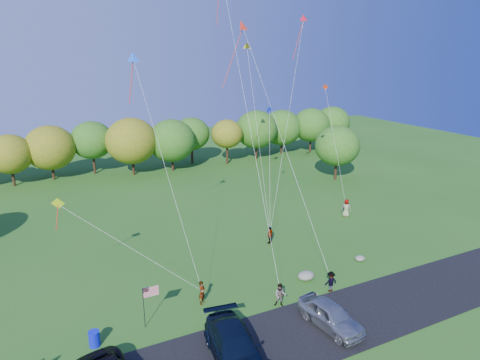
% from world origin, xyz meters
% --- Properties ---
extents(ground, '(140.00, 140.00, 0.00)m').
position_xyz_m(ground, '(0.00, 0.00, 0.00)').
color(ground, '#245A19').
rests_on(ground, ground).
extents(asphalt_lane, '(44.00, 6.00, 0.06)m').
position_xyz_m(asphalt_lane, '(0.00, -4.00, 0.03)').
color(asphalt_lane, black).
rests_on(asphalt_lane, ground).
extents(treeline, '(74.44, 27.70, 8.00)m').
position_xyz_m(treeline, '(1.41, 36.02, 4.51)').
color(treeline, '#362313').
rests_on(treeline, ground).
extents(minivan_navy, '(3.31, 6.42, 1.78)m').
position_xyz_m(minivan_navy, '(-4.06, -4.42, 0.95)').
color(minivan_navy, black).
rests_on(minivan_navy, asphalt_lane).
extents(minivan_silver, '(2.44, 4.96, 1.63)m').
position_xyz_m(minivan_silver, '(2.74, -4.25, 0.87)').
color(minivan_silver, '#8F9399').
rests_on(minivan_silver, asphalt_lane).
extents(flyer_a, '(0.73, 0.73, 1.72)m').
position_xyz_m(flyer_a, '(-3.54, 1.89, 0.86)').
color(flyer_a, '#4C4C59').
rests_on(flyer_a, ground).
extents(flyer_b, '(1.04, 0.99, 1.68)m').
position_xyz_m(flyer_b, '(1.15, -0.80, 0.84)').
color(flyer_b, '#4C4C59').
rests_on(flyer_b, ground).
extents(flyer_c, '(1.06, 0.67, 1.57)m').
position_xyz_m(flyer_c, '(5.45, -0.80, 0.79)').
color(flyer_c, '#4C4C59').
rests_on(flyer_c, ground).
extents(flyer_d, '(1.01, 0.83, 1.61)m').
position_xyz_m(flyer_d, '(5.64, 8.29, 0.81)').
color(flyer_d, '#4C4C59').
rests_on(flyer_d, ground).
extents(flyer_e, '(1.08, 1.10, 1.92)m').
position_xyz_m(flyer_e, '(16.24, 10.45, 0.96)').
color(flyer_e, '#4C4C59').
rests_on(flyer_e, ground).
extents(trash_barrel, '(0.65, 0.65, 0.98)m').
position_xyz_m(trash_barrel, '(-10.92, 0.53, 0.49)').
color(trash_barrel, '#0D17CC').
rests_on(trash_barrel, ground).
extents(flag_assembly, '(1.03, 0.67, 2.80)m').
position_xyz_m(flag_assembly, '(-7.46, 1.00, 2.13)').
color(flag_assembly, black).
rests_on(flag_assembly, ground).
extents(boulder_near, '(1.33, 1.04, 0.66)m').
position_xyz_m(boulder_near, '(4.81, 1.38, 0.33)').
color(boulder_near, gray).
rests_on(boulder_near, ground).
extents(boulder_far, '(0.87, 0.72, 0.45)m').
position_xyz_m(boulder_far, '(10.66, 1.93, 0.23)').
color(boulder_far, gray).
rests_on(boulder_far, ground).
extents(kites_aloft, '(27.09, 8.54, 17.50)m').
position_xyz_m(kites_aloft, '(3.53, 12.17, 18.29)').
color(kites_aloft, red).
rests_on(kites_aloft, ground).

